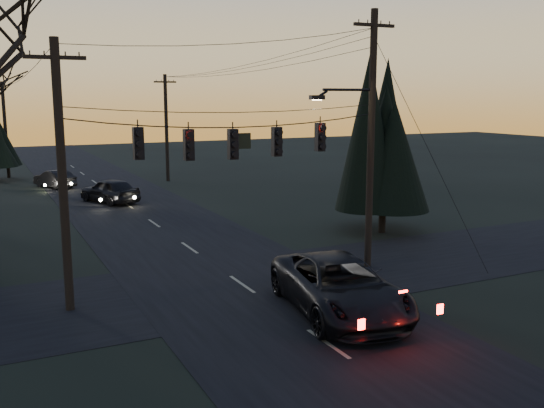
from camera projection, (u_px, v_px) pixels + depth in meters
name	position (u px, v px, depth m)	size (l,w,h in m)	color
main_road	(165.00, 231.00, 30.87)	(8.00, 120.00, 0.02)	black
cross_road	(242.00, 284.00, 22.02)	(60.00, 7.00, 0.02)	black
utility_pole_right	(367.00, 266.00, 24.40)	(5.00, 0.30, 10.00)	black
utility_pole_left	(70.00, 310.00, 19.43)	(1.80, 0.30, 8.50)	black
utility_pole_far_r	(168.00, 181.00, 49.17)	(1.80, 0.30, 8.50)	black
utility_pole_far_l	(9.00, 178.00, 51.27)	(0.30, 0.30, 8.00)	black
span_signal_assembly	(234.00, 142.00, 21.01)	(11.50, 0.44, 1.65)	black
evergreen_right	(385.00, 142.00, 29.74)	(4.36, 4.36, 7.92)	black
suv_near	(339.00, 287.00, 18.95)	(2.90, 6.29, 1.75)	black
sedan_oncoming_a	(110.00, 191.00, 38.93)	(1.87, 4.64, 1.58)	black
sedan_oncoming_b	(55.00, 179.00, 45.40)	(1.39, 3.98, 1.31)	black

